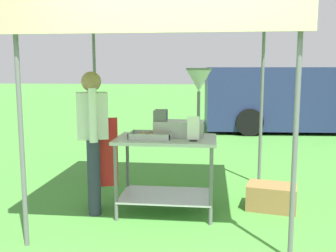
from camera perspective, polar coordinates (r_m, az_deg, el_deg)
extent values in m
plane|color=#478E38|center=(9.26, 4.90, -1.88)|extent=(70.00, 70.00, 0.00)
cylinder|color=slate|center=(3.71, -20.85, -0.79)|extent=(0.04, 0.04, 2.15)
cylinder|color=slate|center=(3.38, 18.27, -1.53)|extent=(0.04, 0.04, 2.15)
cylinder|color=slate|center=(5.79, -10.65, 2.68)|extent=(0.04, 0.04, 2.15)
cylinder|color=slate|center=(5.58, 13.59, 2.39)|extent=(0.04, 0.04, 2.15)
cube|color=#CCB78E|center=(4.45, -0.07, 15.41)|extent=(2.59, 2.45, 0.05)
cube|color=#CCB78E|center=(3.23, -2.61, 15.68)|extent=(2.59, 0.02, 0.24)
cube|color=#B7B7BC|center=(4.33, -0.30, -1.97)|extent=(1.12, 0.70, 0.04)
cube|color=#B7B7BC|center=(4.49, -0.29, -10.21)|extent=(1.03, 0.64, 0.02)
cylinder|color=slate|center=(4.24, -7.70, -8.36)|extent=(0.04, 0.04, 0.84)
cylinder|color=slate|center=(4.12, 6.36, -8.84)|extent=(0.04, 0.04, 0.84)
cylinder|color=slate|center=(4.80, -5.96, -6.36)|extent=(0.04, 0.04, 0.84)
cylinder|color=slate|center=(4.69, 6.38, -6.70)|extent=(0.04, 0.04, 0.84)
cube|color=#B7B7BC|center=(4.28, -2.55, -1.78)|extent=(0.46, 0.31, 0.01)
cube|color=#B7B7BC|center=(4.13, -2.87, -1.64)|extent=(0.46, 0.01, 0.06)
cube|color=#B7B7BC|center=(4.42, -2.25, -0.98)|extent=(0.46, 0.01, 0.06)
cube|color=#B7B7BC|center=(4.31, -5.49, -1.24)|extent=(0.01, 0.31, 0.06)
cube|color=#B7B7BC|center=(4.25, 0.44, -1.36)|extent=(0.01, 0.31, 0.06)
torus|color=gold|center=(4.26, -2.92, -1.53)|extent=(0.09, 0.09, 0.03)
torus|color=gold|center=(4.22, -4.51, -1.63)|extent=(0.12, 0.12, 0.03)
torus|color=gold|center=(4.36, -3.76, -1.31)|extent=(0.13, 0.13, 0.03)
torus|color=gold|center=(4.18, -2.48, -1.71)|extent=(0.11, 0.11, 0.03)
torus|color=gold|center=(4.29, -1.31, -1.44)|extent=(0.10, 0.10, 0.03)
torus|color=gold|center=(4.37, -2.15, -1.28)|extent=(0.11, 0.11, 0.03)
torus|color=gold|center=(4.17, -1.10, -1.74)|extent=(0.13, 0.13, 0.03)
cube|color=#B7B7BC|center=(4.40, 1.63, -0.38)|extent=(0.56, 0.28, 0.18)
cube|color=slate|center=(4.40, -1.09, 1.59)|extent=(0.14, 0.22, 0.12)
cylinder|color=slate|center=(4.36, 4.53, 2.91)|extent=(0.04, 0.04, 0.33)
cone|color=#B7B7BC|center=(4.34, 4.57, 6.65)|extent=(0.27, 0.27, 0.23)
cylinder|color=slate|center=(4.34, 4.59, 8.35)|extent=(0.29, 0.29, 0.02)
cube|color=black|center=(4.13, 3.73, -2.14)|extent=(0.08, 0.05, 0.02)
cube|color=white|center=(4.10, 3.75, -0.31)|extent=(0.13, 0.02, 0.25)
cylinder|color=#2D3347|center=(4.64, -10.94, -6.82)|extent=(0.14, 0.14, 0.86)
cylinder|color=#2D3347|center=(4.45, -10.81, -7.48)|extent=(0.14, 0.14, 0.86)
cube|color=silver|center=(4.42, -11.12, 1.52)|extent=(0.39, 0.32, 0.52)
cube|color=red|center=(4.49, -9.44, -3.89)|extent=(0.31, 0.13, 0.80)
cylinder|color=silver|center=(4.63, -11.26, 2.15)|extent=(0.12, 0.12, 0.58)
cylinder|color=silver|center=(4.20, -10.99, 1.54)|extent=(0.12, 0.12, 0.58)
sphere|color=#A87A56|center=(4.39, -11.26, 6.45)|extent=(0.22, 0.22, 0.22)
cube|color=olive|center=(4.78, 15.00, -10.05)|extent=(0.63, 0.49, 0.29)
cube|color=navy|center=(11.06, 20.05, 3.95)|extent=(5.60, 2.20, 1.60)
cylinder|color=black|center=(11.66, 10.54, 1.80)|extent=(0.69, 0.28, 0.68)
cylinder|color=black|center=(9.83, 11.89, 0.57)|extent=(0.69, 0.28, 0.68)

